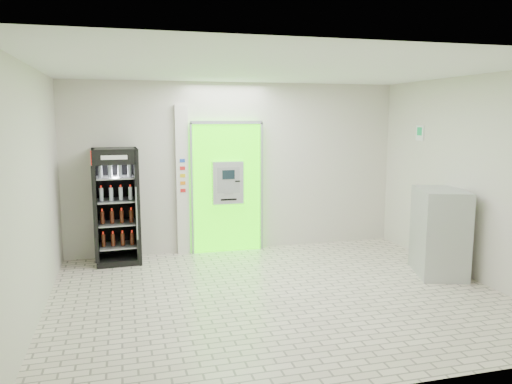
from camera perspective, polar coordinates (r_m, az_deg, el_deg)
name	(u,v)px	position (r m, az deg, el deg)	size (l,w,h in m)	color
ground	(278,295)	(6.93, 2.51, -11.65)	(6.00, 6.00, 0.00)	beige
room_shell	(279,160)	(6.53, 2.62, 3.71)	(6.00, 6.00, 6.00)	beige
atm_assembly	(227,186)	(8.88, -3.36, 0.64)	(1.30, 0.24, 2.33)	#2EED00
pillar	(182,180)	(8.77, -8.41, 1.32)	(0.22, 0.11, 2.60)	silver
beverage_cooler	(117,208)	(8.51, -15.64, -1.79)	(0.74, 0.69, 1.90)	black
steel_cabinet	(440,232)	(8.13, 20.24, -4.30)	(0.96, 1.15, 1.32)	#ADB0B5
exit_sign	(420,133)	(9.08, 18.23, 6.43)	(0.02, 0.22, 0.26)	white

